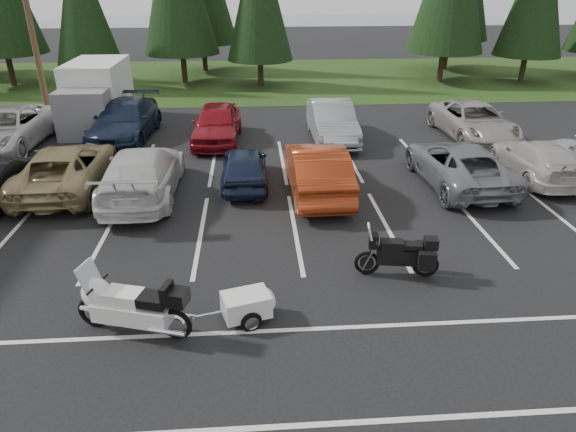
# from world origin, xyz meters

# --- Properties ---
(ground) EXTENTS (120.00, 120.00, 0.00)m
(ground) POSITION_xyz_m (0.00, 0.00, 0.00)
(ground) COLOR black
(ground) RESTS_ON ground
(grass_strip) EXTENTS (80.00, 16.00, 0.01)m
(grass_strip) POSITION_xyz_m (0.00, 24.00, 0.01)
(grass_strip) COLOR #1A3711
(grass_strip) RESTS_ON ground
(lake_water) EXTENTS (70.00, 50.00, 0.02)m
(lake_water) POSITION_xyz_m (4.00, 55.00, 0.00)
(lake_water) COLOR slate
(lake_water) RESTS_ON ground
(utility_pole) EXTENTS (1.60, 0.26, 9.00)m
(utility_pole) POSITION_xyz_m (-10.00, 12.00, 4.70)
(utility_pole) COLOR #473321
(utility_pole) RESTS_ON ground
(box_truck) EXTENTS (2.40, 5.60, 2.90)m
(box_truck) POSITION_xyz_m (-8.00, 12.50, 1.45)
(box_truck) COLOR silver
(box_truck) RESTS_ON ground
(stall_markings) EXTENTS (32.00, 16.00, 0.01)m
(stall_markings) POSITION_xyz_m (0.00, 2.00, 0.00)
(stall_markings) COLOR silver
(stall_markings) RESTS_ON ground
(car_near_2) EXTENTS (2.75, 5.61, 1.53)m
(car_near_2) POSITION_xyz_m (-6.95, 4.66, 0.77)
(car_near_2) COLOR #918054
(car_near_2) RESTS_ON ground
(car_near_3) EXTENTS (2.32, 5.63, 1.63)m
(car_near_3) POSITION_xyz_m (-4.28, 3.92, 0.81)
(car_near_3) COLOR silver
(car_near_3) RESTS_ON ground
(car_near_4) EXTENTS (1.62, 3.96, 1.35)m
(car_near_4) POSITION_xyz_m (-0.96, 4.69, 0.67)
(car_near_4) COLOR #17213B
(car_near_4) RESTS_ON ground
(car_near_5) EXTENTS (1.88, 5.13, 1.68)m
(car_near_5) POSITION_xyz_m (1.45, 3.76, 0.84)
(car_near_5) COLOR #9C3313
(car_near_5) RESTS_ON ground
(car_near_6) EXTENTS (2.68, 5.44, 1.49)m
(car_near_6) POSITION_xyz_m (6.42, 4.18, 0.74)
(car_near_6) COLOR slate
(car_near_6) RESTS_ON ground
(car_near_7) EXTENTS (2.04, 4.74, 1.36)m
(car_near_7) POSITION_xyz_m (9.44, 4.62, 0.68)
(car_near_7) COLOR beige
(car_near_7) RESTS_ON ground
(car_far_0) EXTENTS (2.95, 5.99, 1.64)m
(car_far_0) POSITION_xyz_m (-10.91, 9.56, 0.82)
(car_far_0) COLOR silver
(car_far_0) RESTS_ON ground
(car_far_1) EXTENTS (2.65, 5.76, 1.63)m
(car_far_1) POSITION_xyz_m (-6.22, 10.47, 0.82)
(car_far_1) COLOR #152136
(car_far_1) RESTS_ON ground
(car_far_2) EXTENTS (2.15, 4.86, 1.63)m
(car_far_2) POSITION_xyz_m (-2.16, 9.74, 0.81)
(car_far_2) COLOR maroon
(car_far_2) RESTS_ON ground
(car_far_3) EXTENTS (1.78, 5.04, 1.66)m
(car_far_3) POSITION_xyz_m (2.84, 9.65, 0.83)
(car_far_3) COLOR gray
(car_far_3) RESTS_ON ground
(car_far_4) EXTENTS (2.74, 5.56, 1.52)m
(car_far_4) POSITION_xyz_m (9.16, 9.55, 0.76)
(car_far_4) COLOR #9F9A92
(car_far_4) RESTS_ON ground
(touring_motorcycle) EXTENTS (2.93, 1.63, 1.55)m
(touring_motorcycle) POSITION_xyz_m (-3.18, -3.33, 0.78)
(touring_motorcycle) COLOR white
(touring_motorcycle) RESTS_ON ground
(cargo_trailer) EXTENTS (1.59, 1.16, 0.66)m
(cargo_trailer) POSITION_xyz_m (-0.89, -3.08, 0.33)
(cargo_trailer) COLOR silver
(cargo_trailer) RESTS_ON ground
(adventure_motorcycle) EXTENTS (2.35, 1.12, 1.37)m
(adventure_motorcycle) POSITION_xyz_m (2.76, -1.54, 0.69)
(adventure_motorcycle) COLOR black
(adventure_motorcycle) RESTS_ON ground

